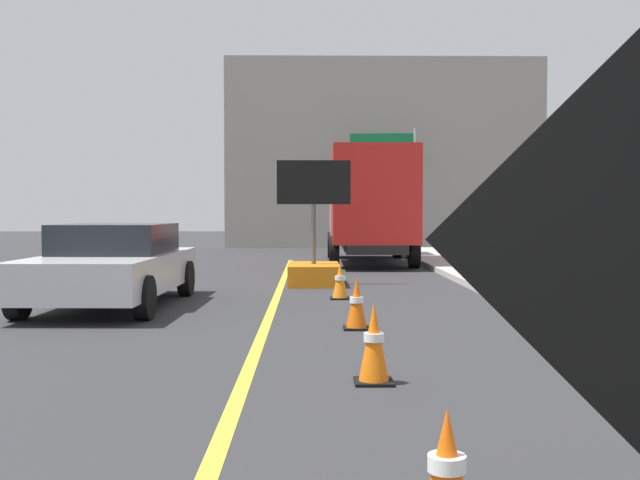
% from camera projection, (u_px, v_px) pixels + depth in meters
% --- Properties ---
extents(lane_center_stripe, '(0.14, 36.00, 0.01)m').
position_uv_depth(lane_center_stripe, '(238.00, 396.00, 6.47)').
color(lane_center_stripe, yellow).
rests_on(lane_center_stripe, ground).
extents(arrow_board_trailer, '(1.60, 1.80, 2.70)m').
position_uv_depth(arrow_board_trailer, '(314.00, 263.00, 16.39)').
color(arrow_board_trailer, orange).
rests_on(arrow_board_trailer, ground).
extents(box_truck, '(2.61, 7.30, 3.40)m').
position_uv_depth(box_truck, '(370.00, 203.00, 23.03)').
color(box_truck, black).
rests_on(box_truck, ground).
extents(pickup_car, '(2.19, 4.84, 1.38)m').
position_uv_depth(pickup_car, '(113.00, 265.00, 12.66)').
color(pickup_car, silver).
rests_on(pickup_car, ground).
extents(highway_guide_sign, '(2.78, 0.37, 5.00)m').
position_uv_depth(highway_guide_sign, '(396.00, 167.00, 30.96)').
color(highway_guide_sign, gray).
rests_on(highway_guide_sign, ground).
extents(far_building_block, '(14.01, 8.70, 8.32)m').
position_uv_depth(far_building_block, '(377.00, 159.00, 37.00)').
color(far_building_block, gray).
rests_on(far_building_block, ground).
extents(traffic_cone_near_sign, '(0.36, 0.36, 0.64)m').
position_uv_depth(traffic_cone_near_sign, '(447.00, 474.00, 3.68)').
color(traffic_cone_near_sign, black).
rests_on(traffic_cone_near_sign, ground).
extents(traffic_cone_mid_lane, '(0.36, 0.36, 0.76)m').
position_uv_depth(traffic_cone_mid_lane, '(374.00, 343.00, 6.96)').
color(traffic_cone_mid_lane, black).
rests_on(traffic_cone_mid_lane, ground).
extents(traffic_cone_far_lane, '(0.36, 0.36, 0.70)m').
position_uv_depth(traffic_cone_far_lane, '(357.00, 304.00, 10.17)').
color(traffic_cone_far_lane, black).
rests_on(traffic_cone_far_lane, ground).
extents(traffic_cone_curbside, '(0.36, 0.36, 0.68)m').
position_uv_depth(traffic_cone_curbside, '(340.00, 281.00, 13.67)').
color(traffic_cone_curbside, black).
rests_on(traffic_cone_curbside, ground).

